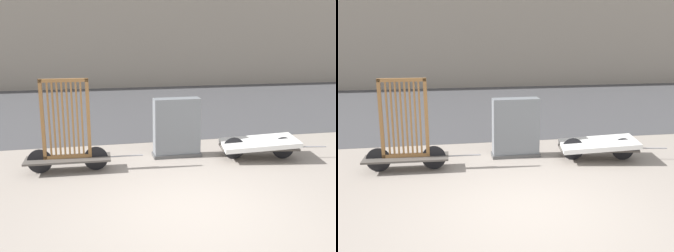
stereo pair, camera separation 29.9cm
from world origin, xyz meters
The scene contains 5 objects.
ground_plane centered at (0.00, 0.00, 0.00)m, with size 60.00×60.00×0.00m, color gray.
road_strip centered at (0.00, 9.58, 0.00)m, with size 56.00×10.82×0.01m.
bike_cart_with_bedframe centered at (-2.15, 2.31, 0.66)m, with size 2.48×0.63×1.97m.
bike_cart_with_mattress centered at (2.16, 2.31, 0.35)m, with size 2.50×1.29×0.51m.
utility_cabinet centered at (0.33, 2.89, 0.65)m, with size 1.14×0.42×1.39m.
Camera 1 is at (-1.69, -5.84, 2.87)m, focal length 42.00 mm.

